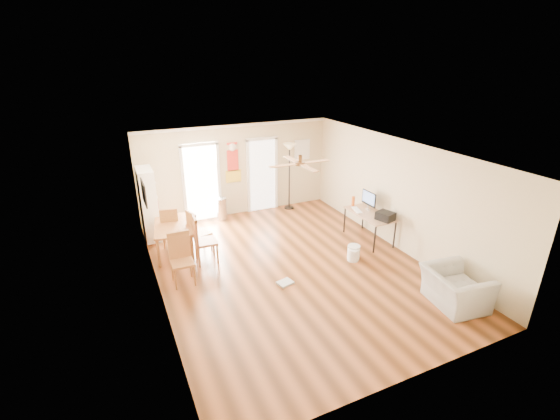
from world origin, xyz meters
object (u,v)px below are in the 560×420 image
trash_can (222,209)px  torchiere_lamp (289,177)px  bookshelf (148,204)px  wastebasket_b (354,252)px  dining_chair_right_b (206,239)px  wastebasket_a (353,255)px  dining_table (175,238)px  armchair (455,288)px  dining_chair_far (170,226)px  dining_chair_near (182,260)px  computer_desk (369,227)px  dining_chair_right_a (200,231)px  printer (385,216)px

trash_can → torchiere_lamp: 2.21m
bookshelf → wastebasket_b: bookshelf is taller
dining_chair_right_b → wastebasket_a: dining_chair_right_b is taller
bookshelf → wastebasket_a: 5.11m
dining_table → dining_chair_right_b: (0.55, -0.78, 0.21)m
armchair → trash_can: bearing=34.1°
trash_can → armchair: 6.32m
torchiere_lamp → wastebasket_b: size_ratio=6.02×
torchiere_lamp → dining_chair_far: bearing=-164.9°
dining_chair_far → armchair: dining_chair_far is taller
dining_chair_far → armchair: 6.36m
dining_chair_near → bookshelf: bearing=97.4°
dining_chair_far → computer_desk: bearing=169.2°
torchiere_lamp → armchair: 5.73m
dining_table → wastebasket_b: bearing=-29.6°
dining_chair_far → wastebasket_a: 4.39m
torchiere_lamp → computer_desk: size_ratio=1.49×
dining_chair_right_a → dining_chair_right_b: size_ratio=0.92×
dining_chair_right_a → dining_chair_far: bearing=26.4°
dining_chair_near → computer_desk: size_ratio=0.80×
bookshelf → dining_chair_far: size_ratio=1.82×
dining_chair_right_b → dining_chair_near: size_ratio=1.06×
dining_chair_right_a → trash_can: (1.01, 1.63, -0.20)m
printer → wastebasket_b: size_ratio=1.16×
wastebasket_b → armchair: bearing=-73.1°
dining_table → trash_can: bearing=42.2°
dining_chair_near → printer: dining_chair_near is taller
dining_chair_right_a → dining_chair_far: 0.83m
torchiere_lamp → dining_chair_right_a: bearing=-152.8°
dining_chair_right_b → trash_can: 2.42m
torchiere_lamp → armchair: bearing=-83.5°
dining_chair_right_b → computer_desk: 4.02m
dining_chair_right_b → armchair: bearing=-129.6°
dining_table → trash_can: size_ratio=2.19×
printer → dining_chair_right_a: bearing=140.7°
dining_chair_right_a → printer: size_ratio=2.71×
dining_chair_near → dining_table: bearing=86.4°
dining_table → dining_chair_far: 0.42m
computer_desk → printer: size_ratio=3.50×
dining_chair_near → torchiere_lamp: 4.73m
wastebasket_a → armchair: (0.74, -2.16, 0.20)m
torchiere_lamp → wastebasket_b: bearing=-90.6°
dining_chair_right_b → wastebasket_b: size_ratio=3.41×
trash_can → torchiere_lamp: torchiere_lamp is taller
torchiere_lamp → wastebasket_b: 3.53m
dining_table → armchair: (4.30, -4.28, -0.00)m
dining_chair_near → wastebasket_b: size_ratio=3.23×
dining_chair_right_b → trash_can: (1.01, 2.19, -0.24)m
dining_chair_right_b → wastebasket_b: bearing=-109.0°
dining_chair_right_a → wastebasket_a: (3.01, -1.90, -0.37)m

